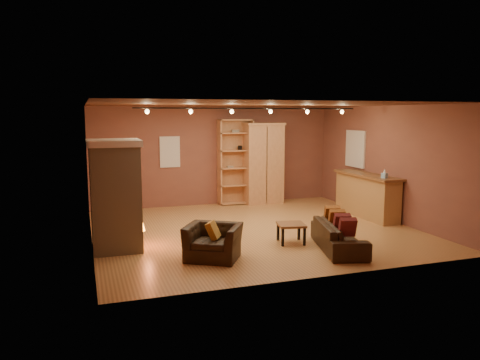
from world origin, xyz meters
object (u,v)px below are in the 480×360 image
object	(u,v)px
armchair	(213,236)
bookcase	(235,161)
bar_counter	(367,195)
loveseat	(339,231)
coffee_table	(291,226)
armoire	(263,163)
fireplace	(116,195)

from	to	relation	value
armchair	bookcase	bearing A→B (deg)	98.74
bar_counter	loveseat	size ratio (longest dim) A/B	1.22
bookcase	armchair	size ratio (longest dim) A/B	2.15
coffee_table	bar_counter	bearing A→B (deg)	29.98
bar_counter	coffee_table	distance (m)	3.32
armoire	bookcase	bearing A→B (deg)	168.24
armchair	loveseat	bearing A→B (deg)	26.12
armchair	bar_counter	bearing A→B (deg)	55.96
bookcase	armoire	bearing A→B (deg)	-11.76
loveseat	armoire	bearing A→B (deg)	10.85
bookcase	armoire	distance (m)	0.83
bar_counter	coffee_table	xyz separation A→B (m)	(-2.87, -1.66, -0.21)
fireplace	loveseat	distance (m)	4.33
bar_counter	fireplace	bearing A→B (deg)	-170.95
armoire	fireplace	bearing A→B (deg)	-141.21
bar_counter	coffee_table	size ratio (longest dim) A/B	3.65
bar_counter	armchair	xyz separation A→B (m)	(-4.64, -2.15, -0.14)
fireplace	loveseat	bearing A→B (deg)	-18.70
bar_counter	coffee_table	world-z (taller)	bar_counter
fireplace	armoire	bearing A→B (deg)	38.79
fireplace	coffee_table	bearing A→B (deg)	-11.14
armoire	armchair	xyz separation A→B (m)	(-2.82, -4.71, -0.76)
armoire	bar_counter	size ratio (longest dim) A/B	1.03
fireplace	bookcase	distance (m)	5.18
armoire	coffee_table	xyz separation A→B (m)	(-1.05, -4.22, -0.83)
loveseat	fireplace	bearing A→B (deg)	86.46
fireplace	loveseat	size ratio (longest dim) A/B	1.13
bar_counter	loveseat	world-z (taller)	bar_counter
armchair	coffee_table	distance (m)	1.84
fireplace	bar_counter	xyz separation A→B (m)	(6.24, 0.99, -0.51)
armoire	loveseat	size ratio (longest dim) A/B	1.25
bar_counter	loveseat	xyz separation A→B (m)	(-2.19, -2.36, -0.19)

